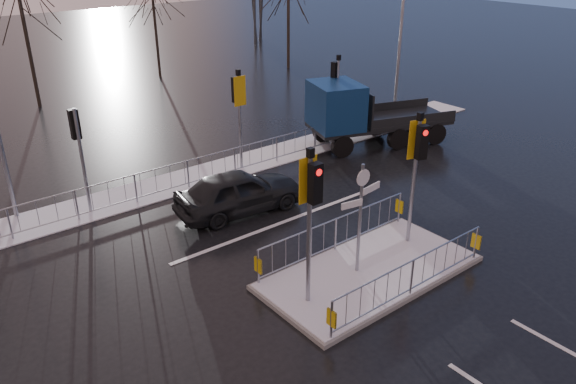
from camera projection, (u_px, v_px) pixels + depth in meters
ground at (370, 274)px, 15.14m from camera, size 120.00×120.00×0.00m
snow_verge at (204, 175)px, 21.22m from camera, size 30.00×2.00×0.04m
lane_markings at (379, 279)px, 14.90m from camera, size 8.00×11.38×0.01m
traffic_island at (370, 262)px, 14.98m from camera, size 6.00×3.04×4.15m
far_kerb_fixtures at (217, 152)px, 20.60m from camera, size 18.00×0.65×3.83m
car_far_lane at (239, 192)px, 18.23m from camera, size 4.37×2.14×1.44m
flatbed_truck at (354, 113)px, 23.47m from camera, size 6.48×4.02×2.82m
tree_far_a at (22, 11)px, 27.53m from camera, size 3.75×3.75×7.08m
tree_far_b at (154, 8)px, 33.75m from camera, size 3.25×3.25×6.14m
street_lamp_right at (402, 29)px, 25.28m from camera, size 1.25×0.18×8.00m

